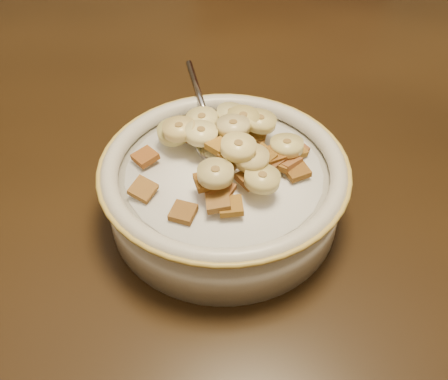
# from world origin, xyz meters

# --- Properties ---
(table) EXTENTS (1.43, 0.95, 0.04)m
(table) POSITION_xyz_m (0.00, 0.00, 0.73)
(table) COLOR black
(table) RESTS_ON floor
(chair) EXTENTS (0.56, 0.56, 1.02)m
(chair) POSITION_xyz_m (0.18, 0.48, 0.51)
(chair) COLOR #381911
(chair) RESTS_ON floor
(cereal_bowl) EXTENTS (0.22, 0.22, 0.05)m
(cereal_bowl) POSITION_xyz_m (0.08, -0.14, 0.78)
(cereal_bowl) COLOR beige
(cereal_bowl) RESTS_ON table
(milk) EXTENTS (0.18, 0.18, 0.00)m
(milk) POSITION_xyz_m (0.08, -0.14, 0.80)
(milk) COLOR white
(milk) RESTS_ON cereal_bowl
(spoon) EXTENTS (0.05, 0.06, 0.01)m
(spoon) POSITION_xyz_m (0.07, -0.10, 0.81)
(spoon) COLOR #A5A6AF
(spoon) RESTS_ON cereal_bowl
(cereal_square_0) EXTENTS (0.03, 0.03, 0.01)m
(cereal_square_0) POSITION_xyz_m (0.07, -0.13, 0.83)
(cereal_square_0) COLOR #986919
(cereal_square_0) RESTS_ON milk
(cereal_square_1) EXTENTS (0.02, 0.02, 0.01)m
(cereal_square_1) POSITION_xyz_m (0.07, -0.19, 0.82)
(cereal_square_1) COLOR brown
(cereal_square_1) RESTS_ON milk
(cereal_square_2) EXTENTS (0.03, 0.03, 0.01)m
(cereal_square_2) POSITION_xyz_m (0.10, -0.07, 0.81)
(cereal_square_2) COLOR brown
(cereal_square_2) RESTS_ON milk
(cereal_square_3) EXTENTS (0.03, 0.03, 0.01)m
(cereal_square_3) POSITION_xyz_m (0.14, -0.11, 0.81)
(cereal_square_3) COLOR brown
(cereal_square_3) RESTS_ON milk
(cereal_square_4) EXTENTS (0.03, 0.03, 0.01)m
(cereal_square_4) POSITION_xyz_m (0.00, -0.13, 0.81)
(cereal_square_4) COLOR brown
(cereal_square_4) RESTS_ON milk
(cereal_square_5) EXTENTS (0.03, 0.03, 0.01)m
(cereal_square_5) POSITION_xyz_m (0.06, -0.17, 0.82)
(cereal_square_5) COLOR #925B1D
(cereal_square_5) RESTS_ON milk
(cereal_square_6) EXTENTS (0.03, 0.03, 0.01)m
(cereal_square_6) POSITION_xyz_m (0.08, -0.17, 0.82)
(cereal_square_6) COLOR #9A5A28
(cereal_square_6) RESTS_ON milk
(cereal_square_7) EXTENTS (0.02, 0.02, 0.01)m
(cereal_square_7) POSITION_xyz_m (0.05, -0.19, 0.81)
(cereal_square_7) COLOR olive
(cereal_square_7) RESTS_ON milk
(cereal_square_8) EXTENTS (0.03, 0.03, 0.01)m
(cereal_square_8) POSITION_xyz_m (0.11, -0.13, 0.82)
(cereal_square_8) COLOR #925E1D
(cereal_square_8) RESTS_ON milk
(cereal_square_9) EXTENTS (0.02, 0.02, 0.01)m
(cereal_square_9) POSITION_xyz_m (0.10, -0.09, 0.81)
(cereal_square_9) COLOR brown
(cereal_square_9) RESTS_ON milk
(cereal_square_10) EXTENTS (0.02, 0.02, 0.01)m
(cereal_square_10) POSITION_xyz_m (0.04, -0.09, 0.81)
(cereal_square_10) COLOR brown
(cereal_square_10) RESTS_ON milk
(cereal_square_11) EXTENTS (0.03, 0.03, 0.01)m
(cereal_square_11) POSITION_xyz_m (0.10, -0.10, 0.82)
(cereal_square_11) COLOR #8E5D25
(cereal_square_11) RESTS_ON milk
(cereal_square_12) EXTENTS (0.03, 0.03, 0.01)m
(cereal_square_12) POSITION_xyz_m (0.12, -0.13, 0.82)
(cereal_square_12) COLOR brown
(cereal_square_12) RESTS_ON milk
(cereal_square_13) EXTENTS (0.03, 0.03, 0.01)m
(cereal_square_13) POSITION_xyz_m (0.09, -0.06, 0.81)
(cereal_square_13) COLOR brown
(cereal_square_13) RESTS_ON milk
(cereal_square_14) EXTENTS (0.03, 0.03, 0.01)m
(cereal_square_14) POSITION_xyz_m (0.05, -0.10, 0.81)
(cereal_square_14) COLOR brown
(cereal_square_14) RESTS_ON milk
(cereal_square_15) EXTENTS (0.03, 0.03, 0.01)m
(cereal_square_15) POSITION_xyz_m (0.09, -0.14, 0.83)
(cereal_square_15) COLOR brown
(cereal_square_15) RESTS_ON milk
(cereal_square_16) EXTENTS (0.03, 0.03, 0.01)m
(cereal_square_16) POSITION_xyz_m (0.10, -0.16, 0.82)
(cereal_square_16) COLOR #955927
(cereal_square_16) RESTS_ON milk
(cereal_square_17) EXTENTS (0.03, 0.03, 0.01)m
(cereal_square_17) POSITION_xyz_m (0.12, -0.13, 0.82)
(cereal_square_17) COLOR brown
(cereal_square_17) RESTS_ON milk
(cereal_square_18) EXTENTS (0.03, 0.03, 0.01)m
(cereal_square_18) POSITION_xyz_m (0.08, -0.08, 0.82)
(cereal_square_18) COLOR brown
(cereal_square_18) RESTS_ON milk
(cereal_square_19) EXTENTS (0.03, 0.03, 0.01)m
(cereal_square_19) POSITION_xyz_m (0.14, -0.11, 0.81)
(cereal_square_19) COLOR brown
(cereal_square_19) RESTS_ON milk
(cereal_square_20) EXTENTS (0.02, 0.02, 0.01)m
(cereal_square_20) POSITION_xyz_m (0.05, -0.09, 0.81)
(cereal_square_20) COLOR brown
(cereal_square_20) RESTS_ON milk
(cereal_square_21) EXTENTS (0.03, 0.03, 0.01)m
(cereal_square_21) POSITION_xyz_m (0.13, -0.13, 0.81)
(cereal_square_21) COLOR brown
(cereal_square_21) RESTS_ON milk
(cereal_square_22) EXTENTS (0.03, 0.03, 0.01)m
(cereal_square_22) POSITION_xyz_m (0.14, -0.14, 0.81)
(cereal_square_22) COLOR brown
(cereal_square_22) RESTS_ON milk
(cereal_square_23) EXTENTS (0.02, 0.02, 0.01)m
(cereal_square_23) POSITION_xyz_m (0.09, -0.19, 0.81)
(cereal_square_23) COLOR #8F641A
(cereal_square_23) RESTS_ON milk
(cereal_square_24) EXTENTS (0.03, 0.03, 0.01)m
(cereal_square_24) POSITION_xyz_m (0.01, -0.17, 0.81)
(cereal_square_24) COLOR #996522
(cereal_square_24) RESTS_ON milk
(cereal_square_25) EXTENTS (0.03, 0.03, 0.01)m
(cereal_square_25) POSITION_xyz_m (0.13, -0.13, 0.81)
(cereal_square_25) COLOR brown
(cereal_square_25) RESTS_ON milk
(cereal_square_26) EXTENTS (0.03, 0.03, 0.01)m
(cereal_square_26) POSITION_xyz_m (0.09, -0.08, 0.81)
(cereal_square_26) COLOR #985E19
(cereal_square_26) RESTS_ON milk
(banana_slice_0) EXTENTS (0.04, 0.04, 0.01)m
(banana_slice_0) POSITION_xyz_m (0.11, -0.17, 0.83)
(banana_slice_0) COLOR #CDBF64
(banana_slice_0) RESTS_ON milk
(banana_slice_1) EXTENTS (0.04, 0.04, 0.02)m
(banana_slice_1) POSITION_xyz_m (0.08, -0.07, 0.82)
(banana_slice_1) COLOR #D1C288
(banana_slice_1) RESTS_ON milk
(banana_slice_2) EXTENTS (0.04, 0.04, 0.01)m
(banana_slice_2) POSITION_xyz_m (0.03, -0.11, 0.83)
(banana_slice_2) COLOR #D8B973
(banana_slice_2) RESTS_ON milk
(banana_slice_3) EXTENTS (0.04, 0.04, 0.01)m
(banana_slice_3) POSITION_xyz_m (0.03, -0.10, 0.82)
(banana_slice_3) COLOR #E3D979
(banana_slice_3) RESTS_ON milk
(banana_slice_4) EXTENTS (0.04, 0.04, 0.01)m
(banana_slice_4) POSITION_xyz_m (0.08, -0.10, 0.83)
(banana_slice_4) COLOR #C7BF85
(banana_slice_4) RESTS_ON milk
(banana_slice_5) EXTENTS (0.04, 0.04, 0.01)m
(banana_slice_5) POSITION_xyz_m (0.09, -0.14, 0.84)
(banana_slice_5) COLOR #EEE08F
(banana_slice_5) RESTS_ON milk
(banana_slice_6) EXTENTS (0.03, 0.03, 0.01)m
(banana_slice_6) POSITION_xyz_m (0.13, -0.12, 0.82)
(banana_slice_6) COLOR #DACD7A
(banana_slice_6) RESTS_ON milk
(banana_slice_7) EXTENTS (0.04, 0.04, 0.01)m
(banana_slice_7) POSITION_xyz_m (0.07, -0.17, 0.83)
(banana_slice_7) COLOR #C6B87E
(banana_slice_7) RESTS_ON milk
(banana_slice_8) EXTENTS (0.04, 0.04, 0.01)m
(banana_slice_8) POSITION_xyz_m (0.09, -0.09, 0.83)
(banana_slice_8) COLOR tan
(banana_slice_8) RESTS_ON milk
(banana_slice_9) EXTENTS (0.04, 0.03, 0.01)m
(banana_slice_9) POSITION_xyz_m (0.05, -0.11, 0.83)
(banana_slice_9) COLOR #FFEB8F
(banana_slice_9) RESTS_ON milk
(banana_slice_10) EXTENTS (0.04, 0.04, 0.01)m
(banana_slice_10) POSITION_xyz_m (0.05, -0.09, 0.83)
(banana_slice_10) COLOR #CEBD7F
(banana_slice_10) RESTS_ON milk
(banana_slice_11) EXTENTS (0.04, 0.04, 0.01)m
(banana_slice_11) POSITION_xyz_m (0.11, -0.09, 0.83)
(banana_slice_11) COLOR #E1D689
(banana_slice_11) RESTS_ON milk
(banana_slice_12) EXTENTS (0.04, 0.04, 0.01)m
(banana_slice_12) POSITION_xyz_m (0.10, -0.15, 0.83)
(banana_slice_12) COLOR #D5B97E
(banana_slice_12) RESTS_ON milk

